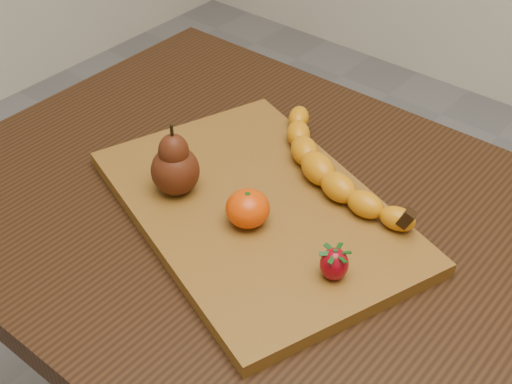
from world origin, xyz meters
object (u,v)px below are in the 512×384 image
Objects in this scene: table at (279,272)px; cutting_board at (256,209)px; mandarin at (248,208)px; pear at (174,159)px.

cutting_board is at bearing -158.75° from table.
table is at bearing 72.71° from mandarin.
mandarin is at bearing 4.32° from pear.
pear is (-0.10, -0.05, 0.06)m from cutting_board.
mandarin is at bearing -107.29° from table.
table is 17.37× the size of mandarin.
table is 0.15m from mandarin.
table is at bearing 40.94° from cutting_board.
pear is at bearing -156.56° from table.
cutting_board is 0.13m from pear.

